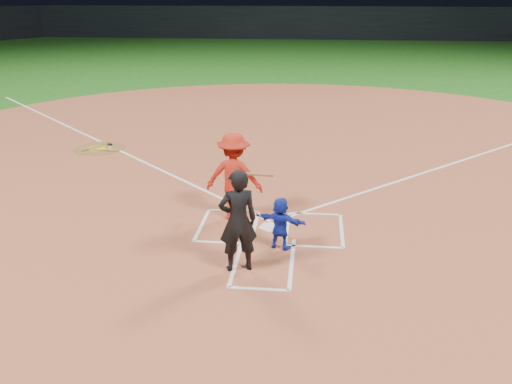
# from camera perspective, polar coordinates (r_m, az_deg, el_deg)

# --- Properties ---
(ground) EXTENTS (120.00, 120.00, 0.00)m
(ground) POSITION_cam_1_polar(r_m,az_deg,el_deg) (12.95, 1.51, -3.60)
(ground) COLOR #1A5615
(ground) RESTS_ON ground
(home_plate_dirt) EXTENTS (28.00, 28.00, 0.01)m
(home_plate_dirt) POSITION_cam_1_polar(r_m,az_deg,el_deg) (18.59, 2.99, 3.81)
(home_plate_dirt) COLOR #994C32
(home_plate_dirt) RESTS_ON ground
(stadium_wall_far) EXTENTS (80.00, 1.20, 3.20)m
(stadium_wall_far) POSITION_cam_1_polar(r_m,az_deg,el_deg) (59.95, 5.35, 16.51)
(stadium_wall_far) COLOR black
(stadium_wall_far) RESTS_ON ground
(home_plate) EXTENTS (0.60, 0.60, 0.02)m
(home_plate) POSITION_cam_1_polar(r_m,az_deg,el_deg) (12.94, 1.51, -3.52)
(home_plate) COLOR white
(home_plate) RESTS_ON home_plate_dirt
(on_deck_circle) EXTENTS (1.70, 1.70, 0.01)m
(on_deck_circle) POSITION_cam_1_polar(r_m,az_deg,el_deg) (19.91, -15.38, 4.24)
(on_deck_circle) COLOR brown
(on_deck_circle) RESTS_ON home_plate_dirt
(on_deck_logo) EXTENTS (0.80, 0.80, 0.00)m
(on_deck_logo) POSITION_cam_1_polar(r_m,az_deg,el_deg) (19.91, -15.38, 4.26)
(on_deck_logo) COLOR gold
(on_deck_logo) RESTS_ON on_deck_circle
(on_deck_bat_a) EXTENTS (0.44, 0.78, 0.06)m
(on_deck_bat_a) POSITION_cam_1_polar(r_m,az_deg,el_deg) (20.07, -14.73, 4.54)
(on_deck_bat_a) COLOR #A86D3D
(on_deck_bat_a) RESTS_ON on_deck_circle
(on_deck_bat_b) EXTENTS (0.50, 0.75, 0.06)m
(on_deck_bat_b) POSITION_cam_1_polar(r_m,az_deg,el_deg) (19.89, -16.02, 4.27)
(on_deck_bat_b) COLOR olive
(on_deck_bat_b) RESTS_ON on_deck_circle
(on_deck_bat_c) EXTENTS (0.84, 0.07, 0.06)m
(on_deck_bat_c) POSITION_cam_1_polar(r_m,az_deg,el_deg) (19.53, -14.87, 4.10)
(on_deck_bat_c) COLOR #A67B3C
(on_deck_bat_c) RESTS_ON on_deck_circle
(bat_weight_donut) EXTENTS (0.19, 0.19, 0.05)m
(bat_weight_donut) POSITION_cam_1_polar(r_m,az_deg,el_deg) (20.19, -14.45, 4.63)
(bat_weight_donut) COLOR black
(bat_weight_donut) RESTS_ON on_deck_circle
(catcher) EXTENTS (1.09, 0.66, 1.12)m
(catcher) POSITION_cam_1_polar(r_m,az_deg,el_deg) (11.75, 2.47, -3.15)
(catcher) COLOR #162AB6
(catcher) RESTS_ON home_plate_dirt
(umpire) EXTENTS (0.85, 0.69, 2.01)m
(umpire) POSITION_cam_1_polar(r_m,az_deg,el_deg) (10.72, -1.82, -2.89)
(umpire) COLOR black
(umpire) RESTS_ON home_plate_dirt
(chalk_markings) EXTENTS (28.35, 17.32, 0.01)m
(chalk_markings) POSITION_cam_1_polar(r_m,az_deg,el_deg) (17.91, 2.86, 3.20)
(chalk_markings) COLOR white
(chalk_markings) RESTS_ON home_plate_dirt
(batter_at_plate) EXTENTS (1.59, 0.89, 2.05)m
(batter_at_plate) POSITION_cam_1_polar(r_m,az_deg,el_deg) (13.14, -2.22, 1.57)
(batter_at_plate) COLOR red
(batter_at_plate) RESTS_ON home_plate_dirt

